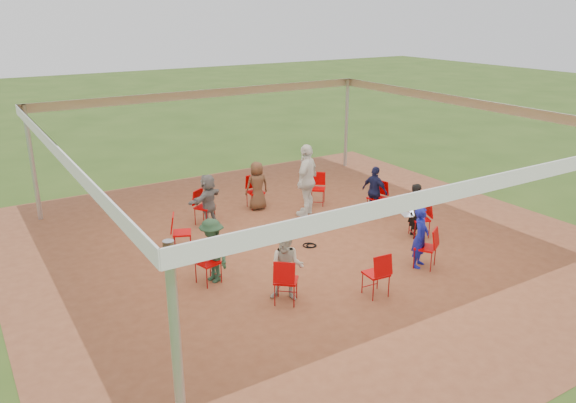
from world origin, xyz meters
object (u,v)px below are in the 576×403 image
chair_4 (205,207)px  cable_coil (310,245)px  chair_8 (376,274)px  person_seated_5 (287,267)px  chair_0 (420,219)px  person_seated_1 (375,191)px  person_seated_6 (421,237)px  chair_2 (317,189)px  chair_6 (208,263)px  chair_1 (377,198)px  person_seated_0 (416,210)px  person_seated_4 (212,250)px  standing_person (307,180)px  laptop (409,212)px  chair_5 (182,233)px  chair_7 (286,281)px  person_seated_3 (208,200)px  chair_9 (425,248)px  person_seated_2 (257,186)px  chair_3 (255,192)px

chair_4 → cable_coil: (1.49, -2.60, -0.43)m
chair_8 → person_seated_5: size_ratio=0.67×
chair_0 → chair_4: same height
person_seated_1 → person_seated_6: 3.17m
chair_2 → chair_8: bearing=108.0°
chair_6 → chair_8: (2.51, -2.16, 0.00)m
chair_8 → person_seated_5: person_seated_5 is taller
chair_1 → person_seated_0: 1.72m
chair_8 → person_seated_4: bearing=142.3°
standing_person → laptop: standing_person is taller
chair_4 → chair_8: size_ratio=1.00×
person_seated_1 → chair_2: bearing=14.2°
chair_5 → person_seated_0: bearing=90.0°
chair_1 → chair_7: same height
chair_5 → person_seated_3: 1.72m
chair_2 → chair_0: bearing=144.0°
chair_9 → person_seated_2: bearing=72.4°
chair_4 → person_seated_5: person_seated_5 is taller
chair_5 → chair_4: bearing=162.0°
chair_6 → person_seated_5: size_ratio=0.67×
chair_1 → chair_6: size_ratio=1.00×
chair_0 → person_seated_3: (-4.01, 3.39, 0.22)m
chair_1 → chair_9: (-1.27, -3.06, 0.00)m
chair_5 → chair_2: bearing=126.0°
laptop → chair_2: bearing=31.9°
person_seated_3 → person_seated_6: same height
chair_9 → person_seated_4: 4.47m
chair_9 → chair_1: bearing=36.0°
standing_person → cable_coil: standing_person is taller
person_seated_1 → person_seated_2: (-2.41, 2.06, 0.00)m
chair_1 → standing_person: 1.95m
laptop → person_seated_1: bearing=12.6°
chair_4 → chair_6: 3.31m
chair_1 → person_seated_5: person_seated_5 is taller
person_seated_2 → chair_9: bearing=108.4°
laptop → person_seated_0: bearing=-90.0°
person_seated_5 → standing_person: standing_person is taller
chair_8 → chair_9: (1.69, 0.40, 0.00)m
chair_7 → chair_9: (3.30, -0.27, 0.00)m
chair_2 → person_seated_4: (-4.46, -2.76, 0.22)m
chair_0 → person_seated_2: 4.47m
chair_4 → person_seated_4: (-1.16, -3.03, 0.22)m
chair_3 → chair_4: 1.74m
person_seated_0 → person_seated_3: 5.13m
chair_1 → chair_3: (-2.51, 2.16, 0.00)m
person_seated_1 → cable_coil: size_ratio=3.92×
chair_2 → person_seated_0: (0.66, -3.18, 0.22)m
person_seated_1 → person_seated_2: 3.17m
person_seated_0 → laptop: size_ratio=3.29×
person_seated_1 → laptop: 1.63m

